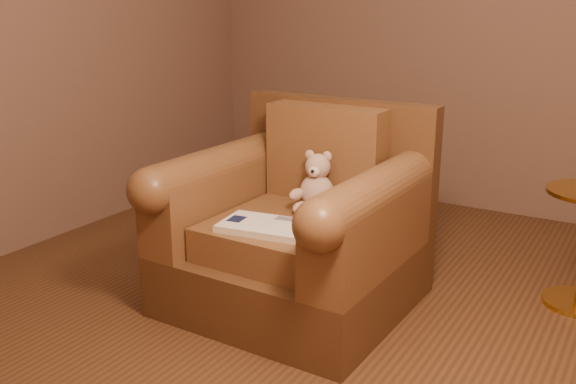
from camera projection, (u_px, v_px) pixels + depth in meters
The scene contains 4 objects.
floor at pixel (327, 306), 3.25m from camera, with size 4.00×4.00×0.00m, color #53341C.
armchair at pixel (299, 229), 3.22m from camera, with size 1.12×1.07×0.99m.
teddy_bear at pixel (316, 187), 3.21m from camera, with size 0.22×0.25×0.30m.
guidebook at pixel (266, 226), 2.95m from camera, with size 0.45×0.31×0.03m.
Camera 1 is at (1.35, -2.63, 1.48)m, focal length 40.00 mm.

